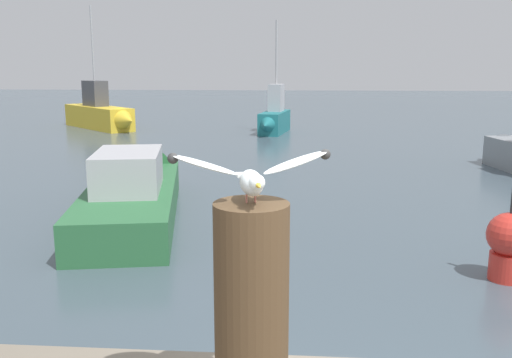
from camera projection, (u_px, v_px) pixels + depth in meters
mooring_post at (251, 312)px, 2.38m from camera, size 0.32×0.32×0.94m
seagull at (251, 175)px, 2.26m from camera, size 0.65×0.39×0.21m
boat_green at (136, 187)px, 10.58m from camera, size 2.47×6.12×1.59m
boat_teal at (274, 118)px, 22.36m from camera, size 1.26×3.28×4.41m
boat_yellow at (102, 114)px, 23.95m from camera, size 4.45×4.47×5.11m
channel_buoy at (509, 243)px, 7.00m from camera, size 0.56×0.56×1.33m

